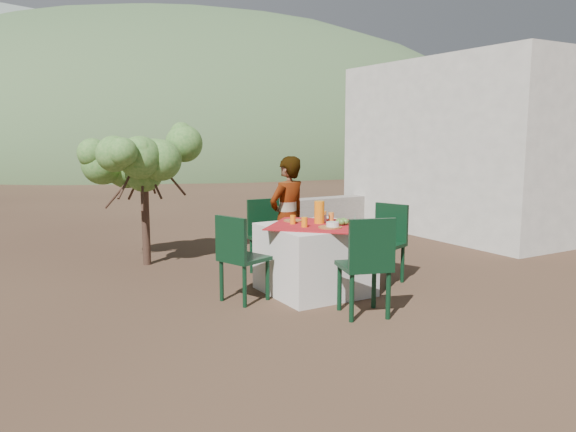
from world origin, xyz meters
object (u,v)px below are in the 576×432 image
object	(u,v)px
chair_left	(239,254)
chair_right	(386,239)
table	(314,258)
guesthouse	(484,147)
person	(288,218)
shrub_tree	(146,168)
agave	(355,241)
chair_far	(267,233)
juice_pitcher	(319,212)
chair_near	(367,262)

from	to	relation	value
chair_left	chair_right	distance (m)	1.86
table	guesthouse	world-z (taller)	guesthouse
person	shrub_tree	bearing A→B (deg)	-66.95
agave	guesthouse	xyz separation A→B (m)	(3.59, 0.92, 1.25)
chair_right	person	size ratio (longest dim) A/B	0.62
chair_far	chair_right	bearing A→B (deg)	-42.14
agave	juice_pitcher	world-z (taller)	juice_pitcher
chair_left	agave	bearing A→B (deg)	-84.61
table	agave	distance (m)	1.80
chair_near	guesthouse	world-z (taller)	guesthouse
table	person	bearing A→B (deg)	84.60
shrub_tree	person	bearing A→B (deg)	-51.87
chair_left	person	distance (m)	1.17
person	guesthouse	distance (m)	5.15
chair_far	person	distance (m)	0.40
chair_near	shrub_tree	distance (m)	3.55
chair_far	chair_left	size ratio (longest dim) A/B	1.02
chair_left	chair_right	xyz separation A→B (m)	(1.86, -0.13, 0.01)
table	shrub_tree	bearing A→B (deg)	117.20
chair_left	guesthouse	distance (m)	6.27
chair_near	juice_pitcher	bearing A→B (deg)	-80.07
chair_right	guesthouse	distance (m)	4.63
chair_right	table	bearing A→B (deg)	-113.36
chair_far	chair_right	xyz separation A→B (m)	(1.03, -1.07, -0.00)
chair_near	shrub_tree	size ratio (longest dim) A/B	0.59
chair_left	agave	distance (m)	2.52
person	guesthouse	xyz separation A→B (m)	(4.92, 1.33, 0.76)
chair_right	agave	xyz separation A→B (m)	(0.42, 1.18, -0.27)
person	juice_pitcher	size ratio (longest dim) A/B	5.94
chair_far	agave	bearing A→B (deg)	8.30
chair_right	guesthouse	world-z (taller)	guesthouse
shrub_tree	guesthouse	world-z (taller)	guesthouse
juice_pitcher	table	bearing A→B (deg)	-155.29
table	juice_pitcher	distance (m)	0.52
table	chair_far	bearing A→B (deg)	92.97
person	guesthouse	size ratio (longest dim) A/B	0.35
chair_left	juice_pitcher	xyz separation A→B (m)	(0.97, -0.03, 0.38)
chair_right	agave	distance (m)	1.28
shrub_tree	juice_pitcher	xyz separation A→B (m)	(1.27, -2.26, -0.41)
chair_left	agave	world-z (taller)	chair_left
table	guesthouse	bearing A→B (deg)	22.26
person	chair_near	bearing A→B (deg)	71.17
table	juice_pitcher	bearing A→B (deg)	24.71
chair_far	chair_near	bearing A→B (deg)	-85.74
chair_near	agave	xyz separation A→B (m)	(1.44, 2.11, -0.29)
chair_right	chair_near	bearing A→B (deg)	-67.80
chair_right	guesthouse	xyz separation A→B (m)	(4.01, 2.09, 0.99)
chair_left	shrub_tree	world-z (taller)	shrub_tree
chair_far	person	xyz separation A→B (m)	(0.12, -0.31, 0.22)
chair_far	chair_right	size ratio (longest dim) A/B	1.01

